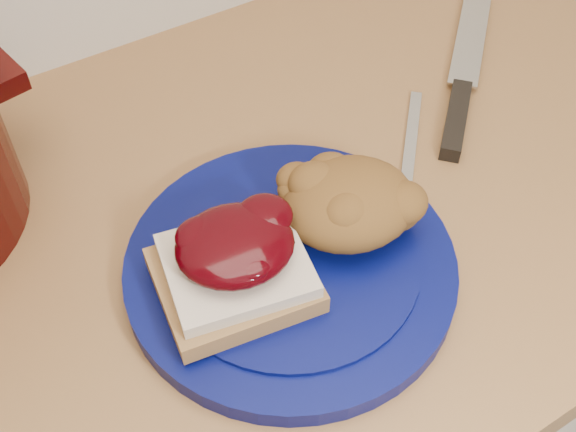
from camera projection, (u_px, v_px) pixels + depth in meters
base_cabinet at (261, 429)px, 1.03m from camera, size 4.00×0.60×0.86m
plate at (290, 267)px, 0.62m from camera, size 0.34×0.34×0.02m
sandwich at (235, 264)px, 0.57m from camera, size 0.13×0.12×0.06m
stuffing_mound at (349, 203)px, 0.61m from camera, size 0.14×0.13×0.06m
chef_knife at (460, 95)px, 0.77m from camera, size 0.23×0.22×0.02m
butter_knife at (411, 141)px, 0.73m from camera, size 0.11×0.12×0.00m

